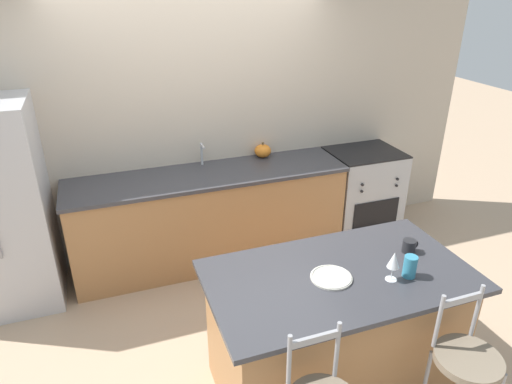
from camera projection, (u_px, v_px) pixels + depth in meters
ground_plane at (222, 278)px, 4.36m from camera, size 18.00×18.00×0.00m
wall_back at (197, 120)px, 4.40m from camera, size 6.00×0.07×2.70m
back_counter at (210, 216)px, 4.49m from camera, size 2.64×0.71×0.94m
sink_faucet at (202, 152)px, 4.40m from camera, size 0.02×0.13×0.22m
kitchen_island at (335, 330)px, 3.06m from camera, size 1.68×0.93×0.92m
oven_range at (361, 191)px, 5.01m from camera, size 0.74×0.65×0.94m
bar_stool_far at (463, 373)px, 2.58m from camera, size 0.37×0.37×1.06m
dinner_plate at (331, 277)px, 2.82m from camera, size 0.26×0.26×0.02m
wine_glass at (394, 261)px, 2.75m from camera, size 0.08×0.08×0.20m
coffee_mug at (409, 246)px, 3.07m from camera, size 0.12×0.09×0.09m
tumbler_cup at (410, 266)px, 2.81m from camera, size 0.08×0.08×0.14m
pumpkin_decoration at (263, 151)px, 4.64m from camera, size 0.17×0.17×0.16m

